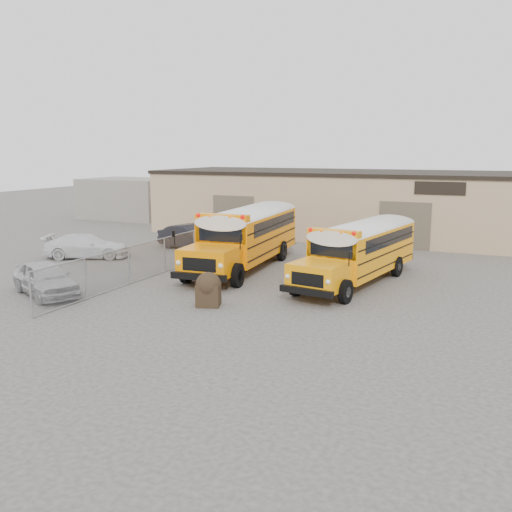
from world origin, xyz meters
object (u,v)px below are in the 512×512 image
at_px(car_silver, 45,279).
at_px(car_white, 87,246).
at_px(school_bus_right, 402,232).
at_px(school_bus_left, 283,218).
at_px(tarp_bundle, 208,289).
at_px(car_dark, 192,237).

height_order(car_silver, car_white, car_silver).
bearing_deg(school_bus_right, car_silver, -132.02).
height_order(school_bus_left, tarp_bundle, school_bus_left).
height_order(tarp_bundle, car_silver, car_silver).
xyz_separation_m(school_bus_left, car_dark, (-4.92, -3.17, -1.08)).
bearing_deg(tarp_bundle, school_bus_left, 99.60).
relative_size(school_bus_right, tarp_bundle, 7.24).
bearing_deg(tarp_bundle, car_white, 151.35).
height_order(school_bus_right, car_white, school_bus_right).
height_order(school_bus_right, car_dark, school_bus_right).
bearing_deg(car_silver, tarp_bundle, -52.65).
relative_size(school_bus_right, car_dark, 2.13).
distance_m(school_bus_right, car_white, 18.08).
distance_m(car_silver, car_dark, 12.62).
bearing_deg(tarp_bundle, car_silver, -169.33).
xyz_separation_m(school_bus_left, car_white, (-9.05, -8.14, -1.16)).
bearing_deg(car_white, school_bus_left, -72.72).
bearing_deg(school_bus_left, school_bus_right, -12.56).
height_order(school_bus_left, car_silver, school_bus_left).
bearing_deg(school_bus_right, school_bus_left, 167.44).
relative_size(tarp_bundle, car_dark, 0.29).
relative_size(school_bus_left, car_white, 2.32).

